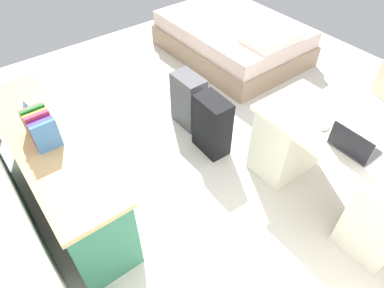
{
  "coord_description": "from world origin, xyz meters",
  "views": [
    {
      "loc": [
        -1.95,
        1.88,
        2.46
      ],
      "look_at": [
        -0.44,
        0.73,
        0.6
      ],
      "focal_mm": 31.75,
      "sensor_mm": 36.0,
      "label": 1
    }
  ],
  "objects_px": {
    "computer_mouse": "(325,127)",
    "office_chair": "(371,111)",
    "bed": "(233,38)",
    "figurine_small": "(25,106)",
    "laptop": "(353,146)",
    "suitcase_black": "(212,125)",
    "suitcase_spare_grey": "(189,101)",
    "desk": "(336,168)",
    "credenza": "(60,172)"
  },
  "relations": [
    {
      "from": "computer_mouse",
      "to": "office_chair",
      "type": "bearing_deg",
      "value": -86.38
    },
    {
      "from": "bed",
      "to": "figurine_small",
      "type": "xyz_separation_m",
      "value": [
        -0.65,
        2.83,
        0.57
      ]
    },
    {
      "from": "laptop",
      "to": "suitcase_black",
      "type": "bearing_deg",
      "value": 13.98
    },
    {
      "from": "suitcase_black",
      "to": "suitcase_spare_grey",
      "type": "height_order",
      "value": "suitcase_black"
    },
    {
      "from": "bed",
      "to": "laptop",
      "type": "relative_size",
      "value": 6.15
    },
    {
      "from": "suitcase_black",
      "to": "suitcase_spare_grey",
      "type": "distance_m",
      "value": 0.47
    },
    {
      "from": "computer_mouse",
      "to": "suitcase_black",
      "type": "bearing_deg",
      "value": 20.49
    },
    {
      "from": "laptop",
      "to": "computer_mouse",
      "type": "bearing_deg",
      "value": -9.37
    },
    {
      "from": "office_chair",
      "to": "laptop",
      "type": "distance_m",
      "value": 1.08
    },
    {
      "from": "office_chair",
      "to": "bed",
      "type": "relative_size",
      "value": 0.49
    },
    {
      "from": "desk",
      "to": "bed",
      "type": "distance_m",
      "value": 2.58
    },
    {
      "from": "suitcase_black",
      "to": "suitcase_spare_grey",
      "type": "relative_size",
      "value": 1.03
    },
    {
      "from": "laptop",
      "to": "computer_mouse",
      "type": "distance_m",
      "value": 0.27
    },
    {
      "from": "suitcase_spare_grey",
      "to": "credenza",
      "type": "bearing_deg",
      "value": 97.76
    },
    {
      "from": "suitcase_black",
      "to": "office_chair",
      "type": "bearing_deg",
      "value": -122.59
    },
    {
      "from": "office_chair",
      "to": "computer_mouse",
      "type": "height_order",
      "value": "office_chair"
    },
    {
      "from": "credenza",
      "to": "figurine_small",
      "type": "relative_size",
      "value": 16.36
    },
    {
      "from": "desk",
      "to": "figurine_small",
      "type": "relative_size",
      "value": 13.13
    },
    {
      "from": "bed",
      "to": "suitcase_spare_grey",
      "type": "distance_m",
      "value": 1.59
    },
    {
      "from": "desk",
      "to": "office_chair",
      "type": "xyz_separation_m",
      "value": [
        0.23,
        -0.85,
        0.04
      ]
    },
    {
      "from": "bed",
      "to": "figurine_small",
      "type": "bearing_deg",
      "value": 102.88
    },
    {
      "from": "laptop",
      "to": "suitcase_spare_grey",
      "type": "bearing_deg",
      "value": 7.99
    },
    {
      "from": "laptop",
      "to": "figurine_small",
      "type": "distance_m",
      "value": 2.48
    },
    {
      "from": "suitcase_black",
      "to": "computer_mouse",
      "type": "bearing_deg",
      "value": -158.15
    },
    {
      "from": "desk",
      "to": "bed",
      "type": "relative_size",
      "value": 0.75
    },
    {
      "from": "desk",
      "to": "figurine_small",
      "type": "height_order",
      "value": "figurine_small"
    },
    {
      "from": "laptop",
      "to": "bed",
      "type": "bearing_deg",
      "value": -24.86
    },
    {
      "from": "suitcase_spare_grey",
      "to": "computer_mouse",
      "type": "xyz_separation_m",
      "value": [
        -1.37,
        -0.27,
        0.45
      ]
    },
    {
      "from": "desk",
      "to": "bed",
      "type": "xyz_separation_m",
      "value": [
        2.36,
        -1.02,
        -0.14
      ]
    },
    {
      "from": "bed",
      "to": "figurine_small",
      "type": "height_order",
      "value": "figurine_small"
    },
    {
      "from": "desk",
      "to": "suitcase_black",
      "type": "distance_m",
      "value": 1.16
    },
    {
      "from": "laptop",
      "to": "computer_mouse",
      "type": "height_order",
      "value": "laptop"
    },
    {
      "from": "credenza",
      "to": "figurine_small",
      "type": "distance_m",
      "value": 0.58
    },
    {
      "from": "bed",
      "to": "figurine_small",
      "type": "distance_m",
      "value": 2.96
    },
    {
      "from": "suitcase_spare_grey",
      "to": "figurine_small",
      "type": "height_order",
      "value": "figurine_small"
    },
    {
      "from": "desk",
      "to": "office_chair",
      "type": "height_order",
      "value": "office_chair"
    },
    {
      "from": "suitcase_black",
      "to": "figurine_small",
      "type": "xyz_separation_m",
      "value": [
        0.63,
        1.41,
        0.51
      ]
    },
    {
      "from": "credenza",
      "to": "computer_mouse",
      "type": "height_order",
      "value": "computer_mouse"
    },
    {
      "from": "figurine_small",
      "to": "computer_mouse",
      "type": "bearing_deg",
      "value": -131.51
    },
    {
      "from": "suitcase_spare_grey",
      "to": "laptop",
      "type": "relative_size",
      "value": 1.88
    },
    {
      "from": "credenza",
      "to": "suitcase_spare_grey",
      "type": "height_order",
      "value": "credenza"
    },
    {
      "from": "suitcase_spare_grey",
      "to": "computer_mouse",
      "type": "bearing_deg",
      "value": -169.7
    },
    {
      "from": "desk",
      "to": "computer_mouse",
      "type": "xyz_separation_m",
      "value": [
        0.18,
        0.07,
        0.36
      ]
    },
    {
      "from": "desk",
      "to": "office_chair",
      "type": "distance_m",
      "value": 0.88
    },
    {
      "from": "suitcase_black",
      "to": "computer_mouse",
      "type": "height_order",
      "value": "computer_mouse"
    },
    {
      "from": "computer_mouse",
      "to": "figurine_small",
      "type": "height_order",
      "value": "figurine_small"
    },
    {
      "from": "laptop",
      "to": "credenza",
      "type": "bearing_deg",
      "value": 50.26
    },
    {
      "from": "figurine_small",
      "to": "desk",
      "type": "bearing_deg",
      "value": -133.44
    },
    {
      "from": "figurine_small",
      "to": "office_chair",
      "type": "bearing_deg",
      "value": -119.17
    },
    {
      "from": "desk",
      "to": "suitcase_black",
      "type": "bearing_deg",
      "value": 20.48
    }
  ]
}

